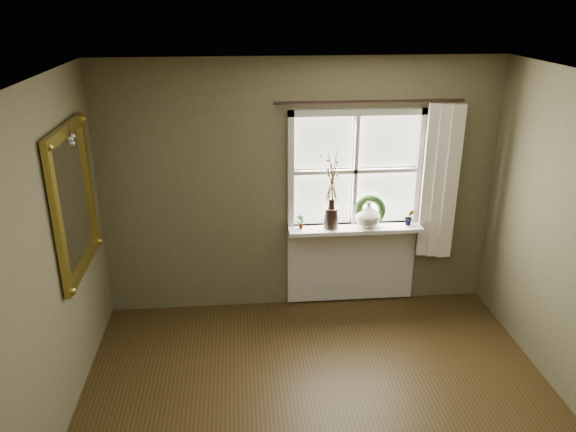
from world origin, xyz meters
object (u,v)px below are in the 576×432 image
(wreath, at_px, (370,214))
(dark_jug, at_px, (331,218))
(gilt_mirror, at_px, (74,200))
(cream_vase, at_px, (368,214))

(wreath, bearing_deg, dark_jug, -173.52)
(dark_jug, bearing_deg, wreath, 5.60)
(gilt_mirror, bearing_deg, cream_vase, 15.77)
(gilt_mirror, bearing_deg, dark_jug, 18.25)
(dark_jug, distance_m, cream_vase, 0.38)
(wreath, relative_size, gilt_mirror, 0.26)
(cream_vase, height_order, wreath, wreath)
(dark_jug, distance_m, wreath, 0.41)
(dark_jug, xyz_separation_m, wreath, (0.41, 0.04, 0.02))
(wreath, bearing_deg, gilt_mirror, -162.72)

